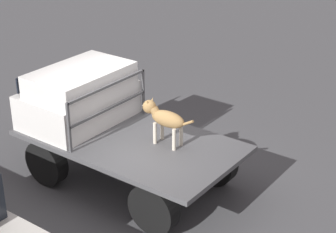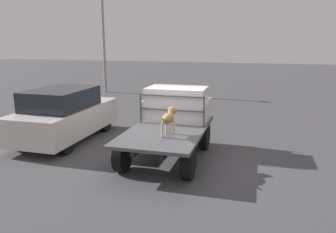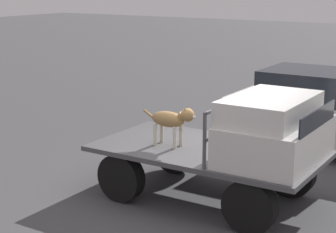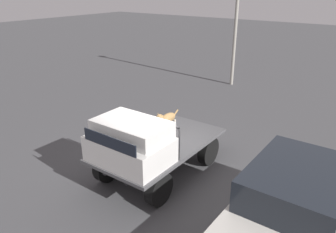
# 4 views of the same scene
# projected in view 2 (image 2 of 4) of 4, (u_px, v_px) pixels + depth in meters

# --- Properties ---
(ground_plane) EXTENTS (80.00, 80.00, 0.00)m
(ground_plane) POSITION_uv_depth(u_px,v_px,m) (167.00, 159.00, 9.03)
(ground_plane) COLOR #474749
(flatbed_truck) EXTENTS (3.67, 1.99, 0.86)m
(flatbed_truck) POSITION_uv_depth(u_px,v_px,m) (167.00, 137.00, 8.89)
(flatbed_truck) COLOR black
(flatbed_truck) RESTS_ON ground
(truck_cab) EXTENTS (1.28, 1.87, 0.98)m
(truck_cab) POSITION_uv_depth(u_px,v_px,m) (177.00, 104.00, 9.78)
(truck_cab) COLOR silver
(truck_cab) RESTS_ON flatbed_truck
(truck_headboard) EXTENTS (0.04, 1.87, 0.84)m
(truck_headboard) POSITION_uv_depth(u_px,v_px,m) (172.00, 105.00, 9.12)
(truck_headboard) COLOR #4C4C4F
(truck_headboard) RESTS_ON flatbed_truck
(dog) EXTENTS (1.01, 0.26, 0.71)m
(dog) POSITION_uv_depth(u_px,v_px,m) (169.00, 117.00, 8.17)
(dog) COLOR beige
(dog) RESTS_ON flatbed_truck
(parked_sedan) EXTENTS (4.04, 1.80, 1.71)m
(parked_sedan) POSITION_uv_depth(u_px,v_px,m) (65.00, 115.00, 10.55)
(parked_sedan) COLOR black
(parked_sedan) RESTS_ON ground
(light_pole_far) EXTENTS (0.35, 0.35, 6.02)m
(light_pole_far) POSITION_uv_depth(u_px,v_px,m) (103.00, 34.00, 19.82)
(light_pole_far) COLOR gray
(light_pole_far) RESTS_ON ground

